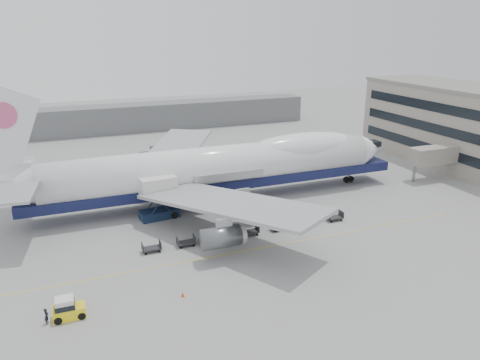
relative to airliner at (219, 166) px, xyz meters
name	(u,v)px	position (x,y,z in m)	size (l,w,h in m)	color
ground	(245,229)	(-0.64, -12.00, -5.62)	(260.00, 260.00, 0.00)	gray
apron_line	(263,248)	(-0.64, -18.00, -5.62)	(60.00, 0.15, 0.01)	gold
hangar	(106,120)	(-10.64, 58.00, -2.12)	(110.00, 8.00, 7.00)	slate
airliner	(219,166)	(0.00, 0.00, 0.00)	(67.00, 55.30, 19.98)	white
catering_truck	(158,195)	(-10.57, -3.48, -2.16)	(5.81, 4.32, 6.22)	#172846
baggage_tug	(67,309)	(-24.05, -24.63, -4.66)	(2.98, 1.69, 2.16)	yellow
ground_worker	(47,316)	(-25.92, -24.83, -4.83)	(0.58, 0.38, 1.60)	black
traffic_cone	(183,294)	(-12.95, -25.08, -5.38)	(0.35, 0.35, 0.51)	red
dolly_0	(152,248)	(-13.83, -13.88, -5.09)	(2.30, 1.35, 1.30)	#2D2D30
dolly_1	(186,242)	(-9.45, -13.88, -5.09)	(2.30, 1.35, 1.30)	#2D2D30
dolly_2	(219,236)	(-5.06, -13.88, -5.09)	(2.30, 1.35, 1.30)	#2D2D30
dolly_3	(250,231)	(-0.67, -13.88, -5.09)	(2.30, 1.35, 1.30)	#2D2D30
dolly_4	(279,226)	(3.72, -13.88, -5.09)	(2.30, 1.35, 1.30)	#2D2D30
dolly_5	(308,221)	(8.11, -13.88, -5.09)	(2.30, 1.35, 1.30)	#2D2D30
dolly_6	(334,217)	(12.50, -13.88, -5.09)	(2.30, 1.35, 1.30)	#2D2D30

